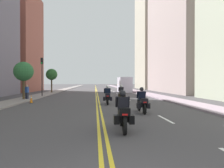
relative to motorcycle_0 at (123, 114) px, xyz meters
name	(u,v)px	position (x,y,z in m)	size (l,w,h in m)	color
ground_plane	(96,90)	(-0.83, 42.39, -0.66)	(264.00, 264.00, 0.00)	#433F42
sidewalk_left	(63,90)	(-8.70, 42.39, -0.60)	(2.33, 144.00, 0.12)	gray
sidewalk_right	(129,90)	(7.04, 42.39, -0.60)	(2.33, 144.00, 0.12)	#9D8795
centreline_yellow_inner	(96,90)	(-0.95, 42.39, -0.66)	(0.12, 132.00, 0.01)	yellow
centreline_yellow_outer	(97,90)	(-0.71, 42.39, -0.66)	(0.12, 132.00, 0.01)	yellow
lane_dashes_white	(119,95)	(2.52, 23.39, -0.66)	(0.14, 56.40, 0.01)	silver
building_right_1	(180,32)	(14.91, 30.55, 10.74)	(7.16, 21.23, 22.81)	#A89491
building_left_2	(14,41)	(-17.26, 35.86, 9.43)	(8.55, 12.78, 20.18)	brown
building_right_2	(155,39)	(15.83, 50.67, 13.45)	(9.00, 13.79, 28.21)	#AAA18D
motorcycle_0	(123,114)	(0.00, 0.00, 0.00)	(0.78, 2.24, 1.59)	black
motorcycle_1	(142,102)	(1.82, 4.70, 0.00)	(0.76, 2.20, 1.60)	black
motorcycle_2	(107,96)	(-0.04, 9.88, 0.02)	(0.77, 2.24, 1.65)	black
motorcycle_3	(121,93)	(1.74, 14.50, 0.01)	(0.77, 2.24, 1.64)	black
traffic_cone_0	(31,99)	(-6.88, 11.52, -0.27)	(0.31, 0.31, 0.79)	black
traffic_light_near	(42,70)	(-7.94, 19.83, 2.79)	(0.28, 0.38, 5.04)	black
pedestrian_0	(27,92)	(-8.32, 14.92, 0.18)	(0.42, 0.34, 1.63)	#23273A
street_tree_0	(52,75)	(-8.54, 28.97, 2.51)	(1.94, 1.94, 4.18)	#463724
street_tree_1	(24,72)	(-8.58, 14.69, 2.34)	(2.03, 2.03, 4.04)	#4C3C26
parked_truck	(124,85)	(4.48, 32.13, 0.61)	(2.20, 6.50, 2.80)	beige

